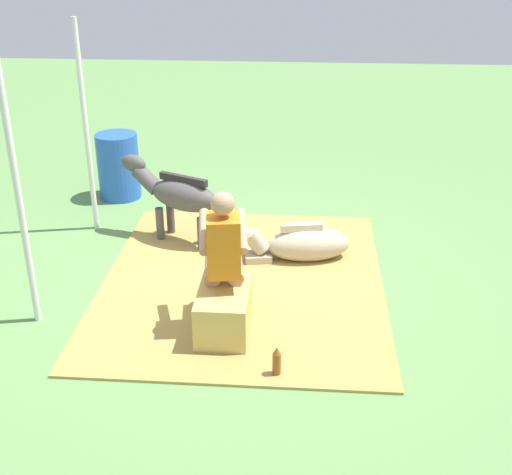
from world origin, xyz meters
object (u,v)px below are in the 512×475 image
(water_barrel, at_px, (118,166))
(tent_pole_left, at_px, (19,197))
(hay_bale, at_px, (224,311))
(soda_bottle, at_px, (277,362))
(pony_lying, at_px, (299,244))
(tent_pole_right, at_px, (86,129))
(pony_standing, at_px, (177,195))
(person_seated, at_px, (224,252))

(water_barrel, height_order, tent_pole_left, tent_pole_left)
(hay_bale, height_order, water_barrel, water_barrel)
(soda_bottle, bearing_deg, water_barrel, 31.04)
(pony_lying, xyz_separation_m, tent_pole_right, (0.66, 2.41, 1.01))
(hay_bale, xyz_separation_m, pony_standing, (1.82, 0.73, 0.35))
(pony_lying, relative_size, soda_bottle, 5.00)
(soda_bottle, bearing_deg, tent_pole_right, 39.92)
(person_seated, bearing_deg, tent_pole_right, 42.28)
(person_seated, height_order, pony_lying, person_seated)
(water_barrel, distance_m, tent_pole_right, 1.28)
(hay_bale, relative_size, pony_standing, 0.59)
(water_barrel, bearing_deg, pony_standing, -141.60)
(pony_standing, bearing_deg, tent_pole_right, 75.34)
(tent_pole_right, bearing_deg, soda_bottle, -140.08)
(water_barrel, xyz_separation_m, tent_pole_left, (-3.05, -0.04, 0.78))
(tent_pole_left, bearing_deg, soda_bottle, -106.98)
(tent_pole_right, bearing_deg, hay_bale, -139.71)
(pony_lying, distance_m, soda_bottle, 2.06)
(hay_bale, height_order, tent_pole_left, tent_pole_left)
(person_seated, relative_size, pony_standing, 1.03)
(pony_standing, xyz_separation_m, tent_pole_left, (-1.76, 0.98, 0.64))
(soda_bottle, distance_m, tent_pole_right, 3.69)
(person_seated, height_order, water_barrel, person_seated)
(hay_bale, bearing_deg, pony_standing, 21.87)
(pony_lying, relative_size, tent_pole_right, 0.57)
(person_seated, bearing_deg, hay_bale, -174.46)
(hay_bale, xyz_separation_m, pony_lying, (1.44, -0.63, -0.02))
(person_seated, xyz_separation_m, tent_pole_right, (1.94, 1.76, 0.50))
(water_barrel, xyz_separation_m, tent_pole_right, (-1.01, 0.03, 0.78))
(tent_pole_right, bearing_deg, water_barrel, -1.45)
(pony_lying, bearing_deg, soda_bottle, 176.07)
(tent_pole_left, bearing_deg, pony_lying, -59.51)
(soda_bottle, bearing_deg, pony_lying, -3.93)
(hay_bale, xyz_separation_m, soda_bottle, (-0.61, -0.49, -0.08))
(person_seated, xyz_separation_m, pony_lying, (1.28, -0.64, -0.52))
(hay_bale, relative_size, water_barrel, 0.87)
(hay_bale, relative_size, person_seated, 0.57)
(pony_standing, distance_m, water_barrel, 1.65)
(tent_pole_right, bearing_deg, pony_standing, -104.66)
(person_seated, height_order, soda_bottle, person_seated)
(pony_standing, bearing_deg, pony_lying, -105.67)
(hay_bale, distance_m, tent_pole_left, 1.98)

